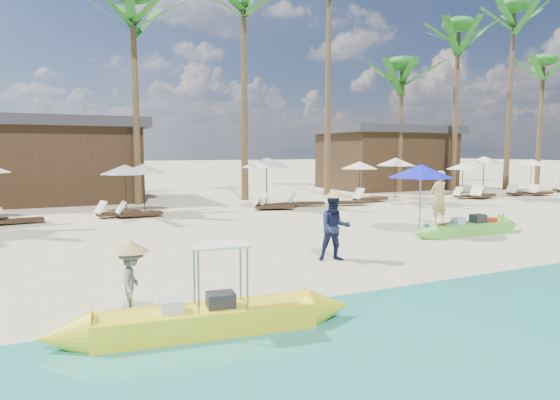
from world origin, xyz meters
name	(u,v)px	position (x,y,z in m)	size (l,w,h in m)	color
ground	(359,257)	(0.00, 0.00, 0.00)	(240.00, 240.00, 0.00)	beige
wet_sand_strip	(546,325)	(0.00, -5.00, 0.00)	(240.00, 4.50, 0.01)	tan
green_canoe	(469,228)	(4.91, 1.19, 0.21)	(4.91, 0.70, 0.63)	#57C03A
yellow_canoe	(207,319)	(-4.76, -3.20, 0.21)	(5.01, 1.00, 1.30)	yellow
tourist	(439,198)	(5.49, 3.16, 0.97)	(0.70, 0.46, 1.93)	tan
vendor_green	(335,228)	(-0.74, -0.05, 0.80)	(0.78, 0.61, 1.60)	#151C3B
vendor_yellow	(132,280)	(-5.69, -2.35, 0.68)	(0.64, 0.37, 1.00)	gray
blue_umbrella	(421,171)	(3.60, 1.96, 2.00)	(2.05, 2.05, 2.21)	#99999E
resort_parasol_4	(125,169)	(-4.33, 10.72, 1.86)	(2.01, 2.01, 2.07)	#392517
lounger_4_left	(16,219)	(-8.27, 9.50, 0.19)	(1.70, 0.74, 0.56)	#392517
lounger_4_right	(116,212)	(-4.81, 9.93, 0.20)	(1.87, 1.04, 0.61)	#392517
resort_parasol_5	(144,169)	(-3.56, 10.90, 1.88)	(2.03, 2.03, 2.09)	#392517
lounger_5_left	(137,213)	(-4.07, 9.47, 0.20)	(1.80, 0.65, 0.60)	#392517
resort_parasol_6	(267,162)	(1.84, 10.25, 2.10)	(2.26, 2.26, 2.33)	#392517
lounger_6_left	(272,205)	(1.72, 9.44, 0.21)	(1.91, 1.06, 0.62)	#392517
lounger_6_right	(274,204)	(2.05, 9.85, 0.22)	(2.03, 0.87, 0.67)	#392517
resort_parasol_7	(359,165)	(7.89, 11.69, 1.86)	(2.01, 2.01, 2.07)	#392517
lounger_7_left	(304,202)	(3.71, 10.07, 0.20)	(1.80, 0.94, 0.59)	#392517
lounger_7_right	(345,201)	(5.63, 9.58, 0.21)	(1.95, 1.07, 0.63)	#392517
resort_parasol_8	(396,162)	(10.03, 11.33, 2.03)	(2.19, 2.19, 2.25)	#392517
lounger_8_left	(368,198)	(7.54, 10.33, 0.22)	(2.01, 0.80, 0.66)	#392517
resort_parasol_9	(463,166)	(14.42, 10.76, 1.75)	(1.89, 1.89, 1.94)	#392517
lounger_9_left	(482,195)	(14.29, 9.17, 0.23)	(2.08, 1.19, 0.67)	#392517
lounger_9_right	(467,195)	(13.55, 9.58, 0.19)	(1.74, 0.67, 0.58)	#392517
resort_parasol_10	(484,160)	(16.04, 10.71, 2.08)	(2.25, 2.25, 2.31)	#392517
lounger_10_left	(517,192)	(17.67, 9.67, 0.21)	(1.89, 0.92, 0.62)	#392517
lounger_10_right	(539,192)	(18.80, 9.08, 0.20)	(1.79, 0.66, 0.60)	#392517
resort_parasol_11	(532,162)	(21.39, 11.66, 1.89)	(2.04, 2.04, 2.10)	#392517
palm_3	(133,26)	(-3.36, 14.27, 8.58)	(2.08, 2.08, 10.52)	brown
palm_4	(244,19)	(2.15, 14.01, 9.45)	(2.08, 2.08, 11.70)	brown
palm_5	(329,6)	(7.45, 14.38, 10.82)	(2.08, 2.08, 13.60)	brown
palm_6	(402,80)	(12.84, 14.52, 7.05)	(2.08, 2.08, 8.51)	brown
palm_7	(458,51)	(16.57, 13.68, 8.99)	(2.08, 2.08, 11.08)	brown
palm_8	(513,38)	(21.07, 13.33, 10.18)	(2.08, 2.08, 12.70)	brown
palm_9	(543,78)	(26.21, 14.81, 8.06)	(2.08, 2.08, 9.82)	brown
pavilion_west	(35,160)	(-8.00, 17.50, 2.19)	(10.80, 6.60, 4.30)	#392517
pavilion_east	(385,157)	(14.00, 17.50, 2.20)	(8.80, 6.60, 4.30)	#392517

